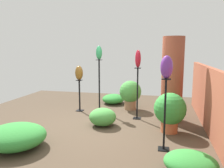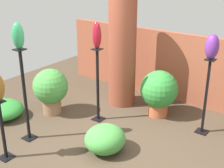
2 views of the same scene
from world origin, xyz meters
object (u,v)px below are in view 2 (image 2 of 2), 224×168
object	(u,v)px
art_vase_jade	(18,36)
brick_pillar	(122,53)
art_vase_ruby	(97,35)
potted_plant_near_pillar	(159,91)
art_vase_violet	(212,47)
pedestal_ruby	(98,88)
potted_plant_front_right	(51,88)
pedestal_jade	(25,99)
pedestal_bronze	(3,133)
pedestal_violet	(206,100)

from	to	relation	value
art_vase_jade	brick_pillar	bearing A→B (deg)	77.82
art_vase_ruby	potted_plant_near_pillar	world-z (taller)	art_vase_ruby
art_vase_violet	brick_pillar	bearing A→B (deg)	174.38
pedestal_ruby	potted_plant_front_right	xyz separation A→B (m)	(-0.89, -0.32, -0.11)
brick_pillar	potted_plant_near_pillar	bearing A→B (deg)	-3.74
pedestal_jade	art_vase_ruby	size ratio (longest dim) A/B	3.32
pedestal_bronze	pedestal_ruby	size ratio (longest dim) A/B	0.69
pedestal_bronze	pedestal_ruby	bearing A→B (deg)	78.40
art_vase_jade	pedestal_ruby	bearing A→B (deg)	66.59
art_vase_jade	art_vase_ruby	size ratio (longest dim) A/B	0.87
brick_pillar	pedestal_bronze	distance (m)	2.74
pedestal_bronze	pedestal_violet	bearing A→B (deg)	49.59
pedestal_ruby	pedestal_violet	bearing A→B (deg)	21.82
pedestal_violet	potted_plant_front_right	xyz separation A→B (m)	(-2.63, -1.01, -0.09)
art_vase_ruby	pedestal_violet	bearing A→B (deg)	21.82
potted_plant_front_right	art_vase_violet	bearing A→B (deg)	21.05
pedestal_violet	pedestal_ruby	bearing A→B (deg)	-158.18
art_vase_violet	potted_plant_front_right	size ratio (longest dim) A/B	0.45
brick_pillar	art_vase_ruby	xyz separation A→B (m)	(0.07, -0.87, 0.52)
potted_plant_front_right	art_vase_jade	bearing A→B (deg)	-67.05
pedestal_jade	art_vase_violet	size ratio (longest dim) A/B	3.82
pedestal_jade	pedestal_violet	bearing A→B (deg)	40.01
potted_plant_front_right	art_vase_ruby	bearing A→B (deg)	19.53
pedestal_bronze	art_vase_jade	bearing A→B (deg)	105.15
pedestal_ruby	potted_plant_near_pillar	distance (m)	1.16
brick_pillar	art_vase_jade	distance (m)	2.22
art_vase_jade	pedestal_violet	bearing A→B (deg)	40.01
potted_plant_near_pillar	potted_plant_front_right	world-z (taller)	potted_plant_front_right
pedestal_ruby	art_vase_violet	size ratio (longest dim) A/B	3.38
pedestal_violet	potted_plant_front_right	distance (m)	2.82
pedestal_violet	art_vase_jade	bearing A→B (deg)	-139.99
brick_pillar	art_vase_violet	world-z (taller)	brick_pillar
pedestal_jade	potted_plant_front_right	bearing A→B (deg)	112.95
art_vase_jade	art_vase_ruby	world-z (taller)	art_vase_jade
art_vase_violet	pedestal_jade	bearing A→B (deg)	-139.99
brick_pillar	potted_plant_front_right	size ratio (longest dim) A/B	2.42
pedestal_jade	potted_plant_near_pillar	distance (m)	2.43
pedestal_jade	pedestal_violet	size ratio (longest dim) A/B	1.17
pedestal_bronze	potted_plant_front_right	xyz separation A→B (m)	(-0.53, 1.46, 0.09)
art_vase_violet	potted_plant_near_pillar	size ratio (longest dim) A/B	0.45
pedestal_violet	pedestal_jade	bearing A→B (deg)	-139.99
pedestal_jade	potted_plant_front_right	xyz separation A→B (m)	(-0.37, 0.88, -0.20)
potted_plant_near_pillar	pedestal_ruby	bearing A→B (deg)	-134.80
pedestal_jade	pedestal_ruby	xyz separation A→B (m)	(0.52, 1.20, -0.09)
pedestal_violet	potted_plant_near_pillar	size ratio (longest dim) A/B	1.49
brick_pillar	pedestal_violet	distance (m)	1.88
pedestal_jade	potted_plant_front_right	world-z (taller)	pedestal_jade
pedestal_jade	art_vase_violet	world-z (taller)	art_vase_violet
pedestal_ruby	art_vase_jade	distance (m)	1.72
art_vase_violet	art_vase_ruby	xyz separation A→B (m)	(-1.74, -0.70, 0.07)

